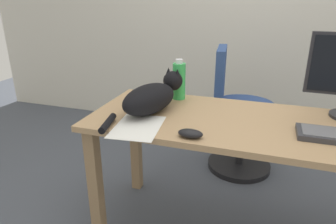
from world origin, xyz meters
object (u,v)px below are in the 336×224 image
at_px(cat, 152,97).
at_px(water_bottle, 179,81).
at_px(office_chair, 236,119).
at_px(computer_mouse, 190,133).

relative_size(cat, water_bottle, 2.49).
height_order(office_chair, computer_mouse, office_chair).
height_order(computer_mouse, water_bottle, water_bottle).
height_order(office_chair, cat, office_chair).
bearing_deg(cat, water_bottle, 73.72).
relative_size(office_chair, computer_mouse, 8.53).
distance_m(office_chair, computer_mouse, 1.06).
xyz_separation_m(office_chair, computer_mouse, (-0.11, -1.01, 0.31)).
relative_size(office_chair, cat, 1.60).
bearing_deg(computer_mouse, water_bottle, 111.67).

